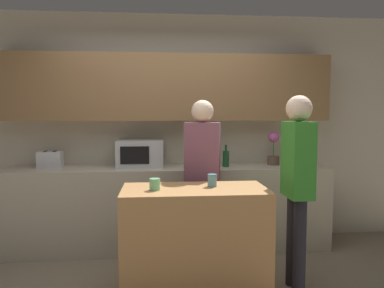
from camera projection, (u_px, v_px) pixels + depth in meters
back_wall at (167, 113)px, 4.44m from camera, size 6.40×0.40×2.70m
back_counter at (168, 207)px, 4.26m from camera, size 3.60×0.62×0.93m
kitchen_island at (195, 241)px, 3.16m from camera, size 1.21×0.60×0.91m
microwave at (140, 153)px, 4.25m from camera, size 0.52×0.39×0.30m
toaster at (50, 159)px, 4.17m from camera, size 0.26×0.16×0.18m
potted_plant at (273, 148)px, 4.39m from camera, size 0.14×0.14×0.40m
bottle_0 at (207, 157)px, 4.30m from camera, size 0.08×0.08×0.26m
bottle_1 at (215, 158)px, 4.30m from camera, size 0.07×0.07×0.22m
bottle_2 at (226, 158)px, 4.22m from camera, size 0.07×0.07×0.25m
cup_0 at (155, 184)px, 3.04m from camera, size 0.09×0.09×0.10m
cup_1 at (212, 180)px, 3.19m from camera, size 0.08×0.08×0.11m
person_left at (202, 169)px, 3.68m from camera, size 0.37×0.26×1.66m
person_center at (298, 175)px, 3.20m from camera, size 0.22×0.34×1.68m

